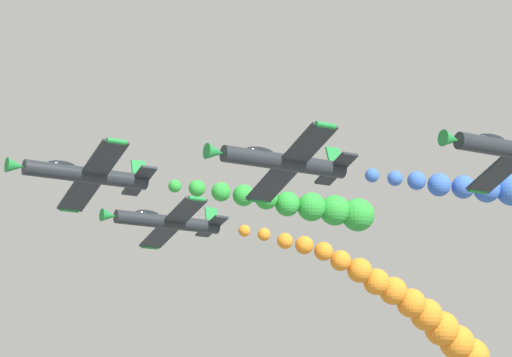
% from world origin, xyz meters
% --- Properties ---
extents(airplane_lead, '(9.16, 10.35, 3.51)m').
position_xyz_m(airplane_lead, '(5.78, 10.48, 119.54)').
color(airplane_lead, '#23282D').
extents(smoke_trail_lead, '(4.24, 16.07, 3.01)m').
position_xyz_m(smoke_trail_lead, '(4.29, -6.93, 118.85)').
color(smoke_trail_lead, green).
extents(airplane_left_inner, '(9.14, 10.35, 3.54)m').
position_xyz_m(airplane_left_inner, '(-5.46, 1.09, 119.08)').
color(airplane_left_inner, '#23282D').
extents(airplane_right_inner, '(9.34, 10.35, 3.21)m').
position_xyz_m(airplane_right_inner, '(15.12, -0.09, 118.97)').
color(airplane_right_inner, '#23282D').
extents(smoke_trail_right_inner, '(5.40, 28.30, 11.31)m').
position_xyz_m(smoke_trail_right_inner, '(16.97, -27.06, 113.02)').
color(smoke_trail_right_inner, orange).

